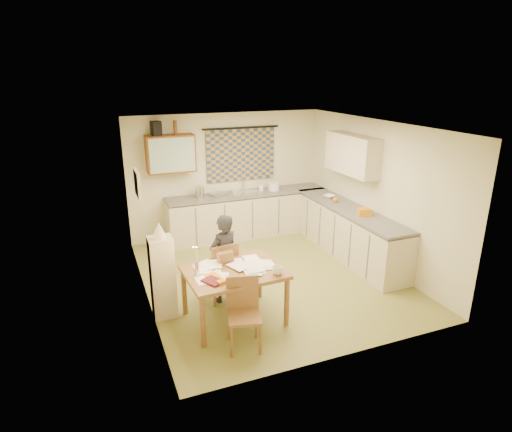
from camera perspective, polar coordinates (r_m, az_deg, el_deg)
name	(u,v)px	position (r m, az deg, el deg)	size (l,w,h in m)	color
floor	(270,277)	(7.24, 1.86, -8.17)	(4.00, 4.50, 0.02)	olive
ceiling	(272,125)	(6.50, 2.10, 12.07)	(4.00, 4.50, 0.02)	white
wall_back	(227,175)	(8.80, -3.92, 5.47)	(4.00, 0.02, 2.50)	beige
wall_front	(351,262)	(4.91, 12.59, -5.96)	(4.00, 0.02, 2.50)	beige
wall_left	(141,221)	(6.27, -15.13, -0.66)	(0.02, 4.50, 2.50)	beige
wall_right	(376,193)	(7.76, 15.74, 2.97)	(0.02, 4.50, 2.50)	beige
window_blind	(241,155)	(8.78, -2.01, 8.13)	(1.45, 0.03, 1.05)	navy
curtain_rod	(241,128)	(8.68, -2.01, 11.68)	(0.04, 0.04, 1.60)	black
wall_cabinet	(171,154)	(8.25, -11.31, 8.16)	(0.90, 0.34, 0.70)	#5B2E0D
wall_cabinet_glass	(172,155)	(8.09, -11.08, 7.96)	(0.84, 0.02, 0.64)	#99B2A5
upper_cabinet_right	(352,154)	(7.95, 12.70, 8.04)	(0.34, 1.30, 0.70)	#C1B28F
framed_print	(137,184)	(6.53, -15.55, 4.20)	(0.04, 0.50, 0.40)	beige
print_canvas	(139,183)	(6.53, -15.34, 4.22)	(0.01, 0.42, 0.32)	beige
counter_back	(247,215)	(8.84, -1.17, 0.19)	(3.30, 0.62, 0.92)	#C1B28F
counter_right	(348,232)	(8.06, 12.19, -2.13)	(0.62, 2.95, 0.92)	#C1B28F
stove	(390,259)	(7.19, 17.38, -5.43)	(0.55, 0.55, 0.85)	white
sink	(246,195)	(8.71, -1.31, 2.85)	(0.55, 0.45, 0.10)	silver
tap	(243,184)	(8.83, -1.71, 4.27)	(0.03, 0.03, 0.28)	silver
dish_rack	(219,194)	(8.51, -5.01, 2.89)	(0.35, 0.30, 0.06)	silver
kettle	(200,192)	(8.39, -7.52, 3.21)	(0.18, 0.18, 0.24)	silver
mixing_bowl	(274,186)	(8.90, 2.37, 3.98)	(0.24, 0.24, 0.16)	white
soap_bottle	(261,186)	(8.84, 0.68, 3.96)	(0.10, 0.10, 0.18)	white
bowl	(329,196)	(8.48, 9.74, 2.60)	(0.27, 0.27, 0.05)	white
orange_bag	(365,212)	(7.55, 14.28, 0.53)	(0.22, 0.16, 0.12)	orange
fruit_orange	(336,200)	(8.20, 10.57, 2.16)	(0.10, 0.10, 0.10)	orange
speaker	(156,128)	(8.14, -13.19, 11.31)	(0.16, 0.20, 0.26)	black
bottle_green	(160,128)	(8.15, -12.72, 11.36)	(0.07, 0.07, 0.26)	#195926
bottle_brown	(175,127)	(8.20, -10.71, 11.53)	(0.07, 0.07, 0.26)	#5B2E0D
dining_table	(234,295)	(5.92, -2.92, -10.45)	(1.33, 1.04, 0.75)	brown
chair_far	(221,281)	(6.47, -4.72, -8.70)	(0.48, 0.48, 0.93)	brown
chair_near	(244,327)	(5.44, -1.59, -14.57)	(0.49, 0.49, 0.89)	brown
person	(224,259)	(6.28, -4.30, -5.67)	(0.57, 0.48, 1.34)	black
shelf_stand	(163,278)	(6.05, -12.34, -8.02)	(0.32, 0.30, 1.17)	#C1B28F
lampshade	(159,230)	(5.78, -12.81, -1.85)	(0.20, 0.20, 0.22)	beige
letter_rack	(225,258)	(5.92, -4.11, -5.56)	(0.22, 0.10, 0.16)	brown
mug	(277,270)	(5.62, 2.88, -7.25)	(0.16, 0.16, 0.11)	white
magazine	(207,284)	(5.40, -6.49, -9.00)	(0.30, 0.32, 0.02)	maroon
book	(207,278)	(5.55, -6.55, -8.23)	(0.20, 0.25, 0.02)	orange
orange_box	(222,282)	(5.41, -4.60, -8.76)	(0.12, 0.08, 0.04)	orange
eyeglasses	(253,277)	(5.54, -0.41, -8.15)	(0.13, 0.04, 0.02)	black
candle_holder	(197,269)	(5.62, -7.88, -7.01)	(0.06, 0.06, 0.18)	silver
candle	(197,255)	(5.53, -7.92, -5.15)	(0.02, 0.02, 0.22)	white
candle_flame	(193,247)	(5.45, -8.37, -4.13)	(0.02, 0.02, 0.02)	#FFCC66
papers	(236,267)	(5.80, -2.62, -6.82)	(1.13, 0.76, 0.03)	white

